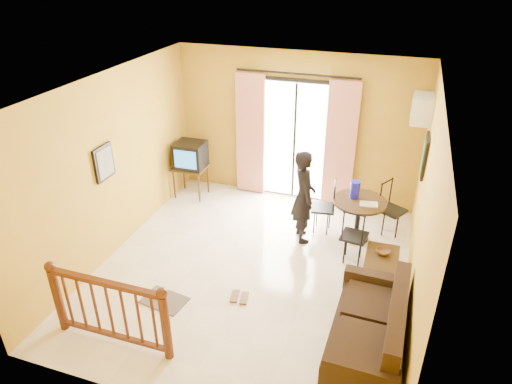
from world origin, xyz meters
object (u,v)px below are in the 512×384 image
(dining_table, at_px, (359,209))
(standing_person, at_px, (304,197))
(coffee_table, at_px, (381,266))
(sofa, at_px, (371,331))
(television, at_px, (191,155))

(dining_table, height_order, standing_person, standing_person)
(dining_table, bearing_deg, coffee_table, -64.88)
(standing_person, bearing_deg, sofa, -174.29)
(sofa, bearing_deg, dining_table, 102.86)
(television, xyz_separation_m, dining_table, (3.25, -0.51, -0.30))
(television, relative_size, sofa, 0.32)
(dining_table, relative_size, standing_person, 0.55)
(television, height_order, coffee_table, television)
(television, bearing_deg, standing_person, -19.92)
(television, height_order, dining_table, television)
(dining_table, xyz_separation_m, standing_person, (-0.87, -0.28, 0.22))
(sofa, height_order, standing_person, standing_person)
(sofa, bearing_deg, television, 143.51)
(television, relative_size, dining_table, 0.64)
(television, distance_m, sofa, 4.77)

